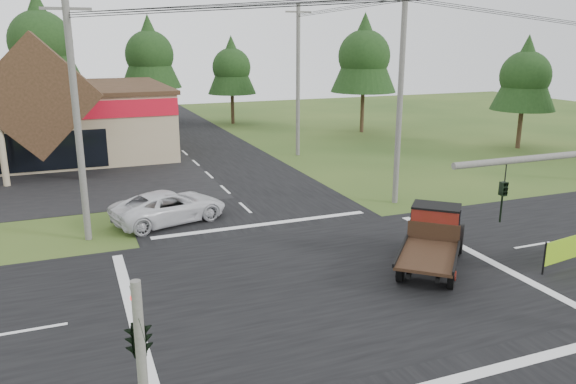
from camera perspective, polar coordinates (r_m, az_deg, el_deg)
ground at (r=21.24m, az=3.79°, el=-8.99°), size 120.00×120.00×0.00m
road_ns at (r=21.24m, az=3.79°, el=-8.96°), size 12.00×120.00×0.02m
road_ew at (r=21.24m, az=3.79°, el=-8.96°), size 120.00×12.00×0.02m
traffic_signal_corner at (r=11.43m, az=-15.06°, el=-12.38°), size 0.53×2.48×4.40m
utility_pole_nw at (r=25.68m, az=-20.65°, el=6.86°), size 2.00×0.30×10.50m
utility_pole_ne at (r=30.40m, az=11.34°, el=9.67°), size 2.00×0.30×11.50m
utility_pole_n at (r=42.82m, az=1.02°, el=11.32°), size 2.00×0.30×11.20m
tree_row_c at (r=58.48m, az=-23.89°, el=14.06°), size 7.28×7.28×13.13m
tree_row_d at (r=60.06m, az=-13.91°, el=13.61°), size 6.16×6.16×11.11m
tree_row_e at (r=59.80m, az=-5.76°, el=12.67°), size 5.04×5.04×9.09m
tree_side_ne at (r=54.31m, az=7.75°, el=13.77°), size 6.16×6.16×11.11m
tree_side_e_near at (r=49.46m, az=22.99°, el=11.02°), size 5.04×5.04×9.09m
antique_flatbed_truck at (r=22.55m, az=14.40°, el=-4.80°), size 5.27×5.56×2.32m
roadside_banner at (r=25.06m, az=27.11°, el=-5.22°), size 3.85×0.72×1.33m
white_pickup at (r=28.08m, az=-11.95°, el=-1.47°), size 6.11×4.04×1.56m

